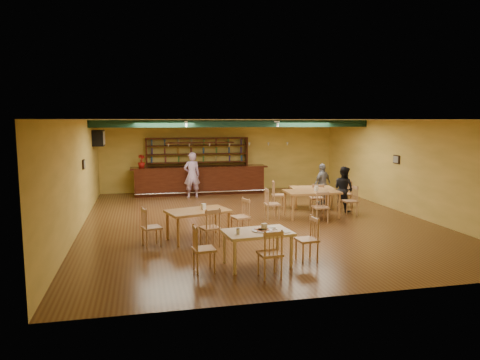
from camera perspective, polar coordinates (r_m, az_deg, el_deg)
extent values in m
plane|color=#502F17|center=(13.51, 1.94, -5.13)|extent=(12.00, 12.00, 0.00)
cube|color=black|center=(15.90, -0.55, 7.22)|extent=(10.00, 0.30, 0.25)
cube|color=white|center=(16.23, -7.28, 7.42)|extent=(0.05, 2.50, 0.05)
cube|color=white|center=(16.83, 3.72, 7.47)|extent=(0.05, 2.50, 0.05)
cube|color=white|center=(17.04, -17.64, 5.14)|extent=(0.34, 0.70, 0.48)
cube|color=black|center=(13.92, -19.37, 1.91)|extent=(0.04, 0.34, 0.28)
cube|color=black|center=(15.68, 19.38, 2.50)|extent=(0.04, 0.34, 0.28)
cube|color=black|center=(18.22, -5.17, -0.03)|extent=(5.50, 0.85, 1.13)
cube|color=black|center=(18.77, -5.44, 1.96)|extent=(4.25, 0.40, 2.28)
imported|color=maroon|center=(17.98, -12.49, 2.36)|extent=(0.37, 0.37, 0.52)
cube|color=#AB7D3C|center=(15.54, 9.14, -2.21)|extent=(1.52, 1.03, 0.71)
cube|color=#AB7D3C|center=(11.29, -5.37, -5.74)|extent=(1.71, 1.30, 0.76)
cube|color=#AB7D3C|center=(14.03, 9.14, -3.03)|extent=(1.66, 1.02, 0.82)
cube|color=beige|center=(9.29, 2.23, -8.74)|extent=(1.44, 1.01, 0.73)
cylinder|color=silver|center=(9.22, 2.83, -6.47)|extent=(0.42, 0.42, 0.01)
cylinder|color=#EAE5C6|center=(8.95, -0.25, -6.59)|extent=(0.08, 0.08, 0.11)
cube|color=white|center=(9.46, 3.94, -6.06)|extent=(0.22, 0.18, 0.03)
cube|color=silver|center=(9.30, 3.62, -6.29)|extent=(0.33, 0.18, 0.00)
cylinder|color=white|center=(9.16, 5.81, -6.60)|extent=(0.24, 0.24, 0.01)
imported|color=purple|center=(17.31, -6.17, 0.63)|extent=(0.70, 0.52, 1.77)
imported|color=black|center=(15.07, 13.13, -1.12)|extent=(0.80, 0.89, 1.49)
imported|color=slate|center=(16.26, 10.50, -0.48)|extent=(0.92, 0.73, 1.45)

